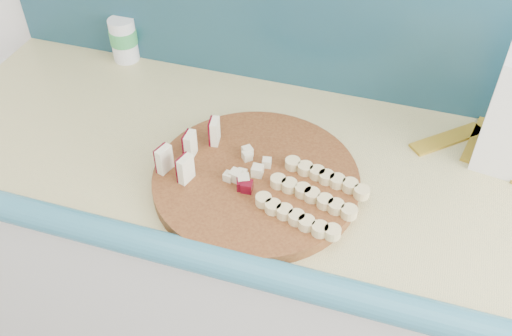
{
  "coord_description": "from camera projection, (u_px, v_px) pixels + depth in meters",
  "views": [
    {
      "loc": [
        0.03,
        0.62,
        1.74
      ],
      "look_at": [
        -0.22,
        1.41,
        0.96
      ],
      "focal_mm": 40.0,
      "sensor_mm": 36.0,
      "label": 1
    }
  ],
  "objects": [
    {
      "name": "banana_slices",
      "position": [
        313.0,
        196.0,
        1.1
      ],
      "size": [
        0.21,
        0.19,
        0.02
      ],
      "color": "#D6C183",
      "rests_on": "cutting_board"
    },
    {
      "name": "banana_peel",
      "position": [
        478.0,
        144.0,
        1.27
      ],
      "size": [
        0.25,
        0.22,
        0.01
      ],
      "rotation": [
        0.0,
        0.0,
        -0.39
      ],
      "color": "gold",
      "rests_on": "kitchen_counter"
    },
    {
      "name": "cutting_board",
      "position": [
        256.0,
        180.0,
        1.17
      ],
      "size": [
        0.52,
        0.52,
        0.03
      ],
      "primitive_type": "cylinder",
      "rotation": [
        0.0,
        0.0,
        -0.25
      ],
      "color": "#47200F",
      "rests_on": "kitchen_counter"
    },
    {
      "name": "canister",
      "position": [
        124.0,
        39.0,
        1.48
      ],
      "size": [
        0.07,
        0.07,
        0.12
      ],
      "rotation": [
        0.0,
        0.0,
        -0.07
      ],
      "color": "silver",
      "rests_on": "kitchen_counter"
    },
    {
      "name": "apple_chunks",
      "position": [
        245.0,
        167.0,
        1.16
      ],
      "size": [
        0.06,
        0.07,
        0.02
      ],
      "color": "beige",
      "rests_on": "cutting_board"
    },
    {
      "name": "backsplash",
      "position": [
        455.0,
        12.0,
        1.2
      ],
      "size": [
        2.2,
        0.02,
        0.5
      ],
      "primitive_type": "cube",
      "color": "teal",
      "rests_on": "kitchen_counter"
    },
    {
      "name": "apple_wedges",
      "position": [
        189.0,
        151.0,
        1.17
      ],
      "size": [
        0.09,
        0.17,
        0.06
      ],
      "color": "beige",
      "rests_on": "cutting_board"
    },
    {
      "name": "kitchen_counter",
      "position": [
        384.0,
        311.0,
        1.48
      ],
      "size": [
        2.2,
        0.63,
        0.91
      ],
      "color": "beige",
      "rests_on": "ground"
    }
  ]
}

